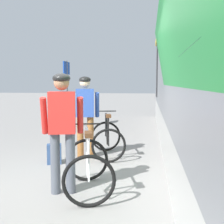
{
  "coord_description": "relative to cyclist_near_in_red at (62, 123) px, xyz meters",
  "views": [
    {
      "loc": [
        1.23,
        -4.03,
        1.63
      ],
      "look_at": [
        0.51,
        1.48,
        1.05
      ],
      "focal_mm": 45.14,
      "sensor_mm": 36.0,
      "label": 1
    }
  ],
  "objects": [
    {
      "name": "ground_plane",
      "position": [
        0.01,
        0.12,
        -1.05
      ],
      "size": [
        80.0,
        80.0,
        0.0
      ],
      "primitive_type": "plane",
      "color": "gray"
    },
    {
      "name": "cyclist_near_in_red",
      "position": [
        0.0,
        0.0,
        0.0
      ],
      "size": [
        0.65,
        0.4,
        1.76
      ],
      "color": "#4C515B",
      "rests_on": "ground"
    },
    {
      "name": "cyclist_far_in_blue",
      "position": [
        -0.12,
        2.0,
        0.0
      ],
      "size": [
        0.65,
        0.38,
        1.76
      ],
      "color": "#935B2D",
      "rests_on": "ground"
    },
    {
      "name": "bicycle_near_white",
      "position": [
        0.36,
        0.05,
        -0.65
      ],
      "size": [
        0.95,
        1.21,
        0.99
      ],
      "color": "black",
      "rests_on": "ground"
    },
    {
      "name": "bicycle_far_black",
      "position": [
        0.34,
        2.14,
        -0.65
      ],
      "size": [
        0.92,
        1.2,
        0.99
      ],
      "color": "black",
      "rests_on": "ground"
    },
    {
      "name": "backpack_on_platform",
      "position": [
        -0.64,
        1.44,
        -0.85
      ],
      "size": [
        0.32,
        0.25,
        0.4
      ],
      "primitive_type": "cube",
      "rotation": [
        0.0,
        0.0,
        0.29
      ],
      "color": "navy",
      "rests_on": "ground"
    },
    {
      "name": "platform_sign_post",
      "position": [
        -1.68,
        5.87,
        0.57
      ],
      "size": [
        0.08,
        0.7,
        2.4
      ],
      "color": "#595B60",
      "rests_on": "ground"
    }
  ]
}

